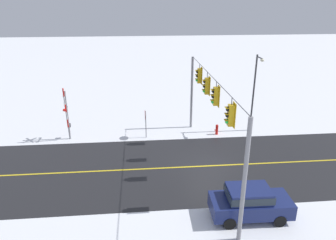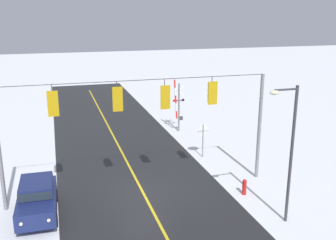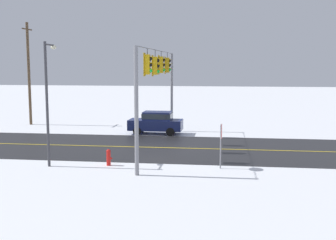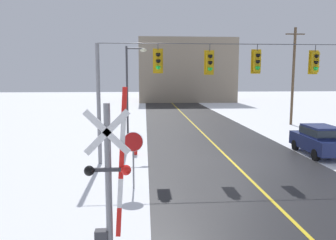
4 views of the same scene
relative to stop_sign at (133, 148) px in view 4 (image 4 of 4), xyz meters
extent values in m
plane|color=white|center=(5.12, 4.02, -1.71)|extent=(160.00, 160.00, 0.00)
cube|color=black|center=(5.12, 10.02, -1.71)|extent=(9.00, 80.00, 0.01)
cube|color=gold|center=(5.12, 10.02, -1.70)|extent=(0.14, 72.00, 0.01)
cylinder|color=gray|center=(-1.88, 4.02, 1.39)|extent=(0.20, 0.20, 6.20)
cylinder|color=#38383D|center=(5.12, 4.02, 4.49)|extent=(14.00, 0.04, 0.04)
cylinder|color=#38383D|center=(1.18, 4.02, 4.32)|extent=(0.04, 0.04, 0.33)
cube|color=#C6990F|center=(1.18, 4.02, 3.62)|extent=(0.34, 0.28, 1.08)
cube|color=#C6990F|center=(1.18, 4.18, 3.62)|extent=(0.52, 0.03, 1.26)
sphere|color=black|center=(1.18, 3.87, 3.94)|extent=(0.24, 0.24, 0.24)
cube|color=#C6990F|center=(1.18, 3.80, 4.02)|extent=(0.26, 0.16, 0.03)
sphere|color=black|center=(1.18, 3.87, 3.62)|extent=(0.24, 0.24, 0.24)
cube|color=#C6990F|center=(1.18, 3.80, 3.70)|extent=(0.26, 0.16, 0.03)
sphere|color=green|center=(1.18, 3.87, 3.30)|extent=(0.24, 0.24, 0.24)
cube|color=#C6990F|center=(1.18, 3.80, 3.38)|extent=(0.26, 0.16, 0.03)
cylinder|color=#38383D|center=(3.84, 4.02, 4.29)|extent=(0.04, 0.04, 0.40)
cube|color=#C6990F|center=(3.84, 4.02, 3.55)|extent=(0.34, 0.28, 1.08)
cube|color=#C6990F|center=(3.84, 4.18, 3.55)|extent=(0.52, 0.03, 1.26)
sphere|color=black|center=(3.84, 3.87, 3.87)|extent=(0.24, 0.24, 0.24)
cube|color=#C6990F|center=(3.84, 3.80, 3.95)|extent=(0.26, 0.16, 0.03)
sphere|color=black|center=(3.84, 3.87, 3.55)|extent=(0.24, 0.24, 0.24)
cube|color=#C6990F|center=(3.84, 3.80, 3.63)|extent=(0.26, 0.16, 0.03)
sphere|color=green|center=(3.84, 3.87, 3.23)|extent=(0.24, 0.24, 0.24)
cube|color=#C6990F|center=(3.84, 3.80, 3.31)|extent=(0.26, 0.16, 0.03)
cylinder|color=#38383D|center=(6.34, 4.02, 4.32)|extent=(0.04, 0.04, 0.34)
cube|color=#C6990F|center=(6.34, 4.02, 3.60)|extent=(0.34, 0.28, 1.08)
cube|color=#C6990F|center=(6.34, 4.18, 3.60)|extent=(0.52, 0.03, 1.26)
sphere|color=black|center=(6.34, 3.87, 3.92)|extent=(0.24, 0.24, 0.24)
cube|color=#C6990F|center=(6.34, 3.80, 4.01)|extent=(0.26, 0.16, 0.03)
sphere|color=black|center=(6.34, 3.87, 3.60)|extent=(0.24, 0.24, 0.24)
cube|color=#C6990F|center=(6.34, 3.80, 3.69)|extent=(0.26, 0.16, 0.03)
sphere|color=green|center=(6.34, 3.87, 3.28)|extent=(0.24, 0.24, 0.24)
cube|color=#C6990F|center=(6.34, 3.80, 3.37)|extent=(0.26, 0.16, 0.03)
cylinder|color=#38383D|center=(9.46, 4.02, 4.30)|extent=(0.04, 0.04, 0.37)
cube|color=#C6990F|center=(9.46, 4.02, 3.58)|extent=(0.34, 0.28, 1.08)
cube|color=#C6990F|center=(9.46, 4.18, 3.58)|extent=(0.52, 0.03, 1.26)
sphere|color=black|center=(9.46, 3.87, 3.90)|extent=(0.24, 0.24, 0.24)
cube|color=#C6990F|center=(9.46, 3.80, 3.98)|extent=(0.26, 0.16, 0.03)
sphere|color=black|center=(9.46, 3.87, 3.58)|extent=(0.24, 0.24, 0.24)
cube|color=#C6990F|center=(9.46, 3.80, 3.66)|extent=(0.26, 0.16, 0.03)
sphere|color=green|center=(9.46, 3.87, 3.26)|extent=(0.24, 0.24, 0.24)
cube|color=#C6990F|center=(9.46, 3.80, 3.34)|extent=(0.26, 0.16, 0.03)
cylinder|color=gray|center=(0.00, 0.02, -0.56)|extent=(0.07, 0.07, 2.30)
cylinder|color=#B71414|center=(0.00, -0.02, 0.24)|extent=(0.76, 0.03, 0.76)
cylinder|color=white|center=(0.00, 0.00, 0.24)|extent=(0.80, 0.02, 0.80)
cylinder|color=gray|center=(-0.31, -6.13, 0.29)|extent=(0.14, 0.14, 4.00)
cube|color=white|center=(-0.31, -6.18, 1.69)|extent=(0.98, 0.04, 0.98)
cube|color=white|center=(-0.31, -6.18, 1.69)|extent=(0.98, 0.04, 0.98)
cube|color=#38383D|center=(-0.31, -6.17, 0.89)|extent=(0.80, 0.06, 0.08)
sphere|color=black|center=(-0.69, -6.23, 0.89)|extent=(0.22, 0.22, 0.22)
sphere|color=red|center=(0.07, -6.23, 0.89)|extent=(0.22, 0.22, 0.22)
cube|color=red|center=(-0.10, -6.13, -0.29)|extent=(0.14, 0.08, 0.65)
cube|color=white|center=(-0.06, -6.13, 0.36)|extent=(0.14, 0.08, 0.65)
cube|color=red|center=(-0.02, -6.13, 1.00)|extent=(0.14, 0.08, 0.65)
cube|color=white|center=(0.02, -6.13, 1.65)|extent=(0.14, 0.08, 0.65)
cube|color=red|center=(0.06, -6.13, 2.30)|extent=(0.14, 0.08, 0.65)
cube|color=#38383D|center=(-0.49, -6.13, -0.61)|extent=(0.28, 0.20, 0.28)
cube|color=navy|center=(10.54, 5.08, -0.99)|extent=(1.85, 4.14, 0.80)
cube|color=navy|center=(10.54, 4.93, -0.29)|extent=(1.54, 2.16, 0.64)
cube|color=#232D38|center=(10.54, 4.93, -0.29)|extent=(1.58, 2.25, 0.40)
sphere|color=#EFEACC|center=(10.01, 7.17, -0.94)|extent=(0.16, 0.16, 0.16)
sphere|color=#EFEACC|center=(11.16, 7.14, -0.94)|extent=(0.16, 0.16, 0.16)
cylinder|color=black|center=(9.77, 6.37, -1.39)|extent=(0.23, 0.64, 0.64)
cylinder|color=black|center=(11.37, 6.34, -1.39)|extent=(0.23, 0.64, 0.64)
cylinder|color=black|center=(9.72, 3.83, -1.39)|extent=(0.23, 0.64, 0.64)
cylinder|color=#38383D|center=(-0.68, 8.99, 1.54)|extent=(0.14, 0.14, 6.50)
cylinder|color=#38383D|center=(-0.13, 8.99, 4.64)|extent=(1.10, 0.09, 0.09)
ellipsoid|color=beige|center=(0.42, 8.99, 4.54)|extent=(0.44, 0.28, 0.22)
cylinder|color=red|center=(-0.08, 5.93, -1.36)|extent=(0.22, 0.22, 0.70)
sphere|color=red|center=(-0.08, 5.93, -0.95)|extent=(0.24, 0.24, 0.24)
cylinder|color=red|center=(-0.08, 5.79, -1.33)|extent=(0.09, 0.10, 0.09)
cylinder|color=brown|center=(14.34, 17.02, 2.78)|extent=(0.24, 0.24, 9.00)
cube|color=#4C3A28|center=(14.34, 17.02, 6.68)|extent=(1.80, 0.10, 0.10)
cube|color=gray|center=(8.07, 49.49, 3.87)|extent=(17.07, 13.04, 11.17)
camera|label=1|loc=(23.48, -0.37, 8.91)|focal=33.49mm
camera|label=2|loc=(9.33, 23.10, 7.80)|focal=41.41mm
camera|label=3|loc=(-21.73, -0.07, 3.60)|focal=45.72mm
camera|label=4|loc=(0.48, -12.95, 2.83)|focal=35.10mm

